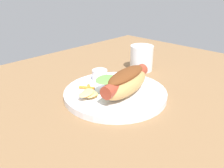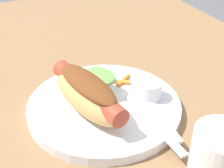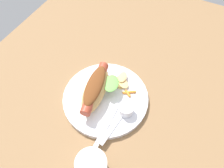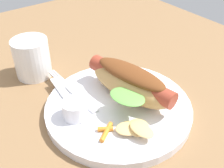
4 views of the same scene
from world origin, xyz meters
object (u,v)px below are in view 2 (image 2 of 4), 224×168
(sauce_ramekin, at_px, (150,90))
(carrot_garnish, at_px, (123,81))
(knife, at_px, (158,114))
(chips_pile, at_px, (99,76))
(fork, at_px, (152,122))
(plate, at_px, (104,106))
(hot_dog, at_px, (88,92))
(drinking_cup, at_px, (219,158))

(sauce_ramekin, distance_m, carrot_garnish, 0.06)
(knife, distance_m, chips_pile, 0.14)
(fork, distance_m, carrot_garnish, 0.12)
(fork, bearing_deg, plate, -151.29)
(sauce_ramekin, relative_size, knife, 0.30)
(hot_dog, distance_m, sauce_ramekin, 0.11)
(fork, height_order, carrot_garnish, carrot_garnish)
(knife, relative_size, carrot_garnish, 3.76)
(fork, bearing_deg, drinking_cup, 9.70)
(plate, distance_m, sauce_ramekin, 0.08)
(knife, bearing_deg, drinking_cup, 8.80)
(sauce_ramekin, distance_m, fork, 0.07)
(fork, relative_size, knife, 1.11)
(chips_pile, bearing_deg, drinking_cup, 10.52)
(knife, xyz_separation_m, carrot_garnish, (-0.11, -0.01, 0.00))
(chips_pile, relative_size, carrot_garnish, 1.79)
(hot_dog, xyz_separation_m, sauce_ramekin, (0.01, 0.10, -0.02))
(fork, xyz_separation_m, carrot_garnish, (-0.12, 0.01, 0.00))
(knife, height_order, drinking_cup, drinking_cup)
(fork, relative_size, drinking_cup, 1.93)
(hot_dog, bearing_deg, drinking_cup, 16.44)
(fork, bearing_deg, chips_pile, -171.55)
(plate, xyz_separation_m, knife, (0.06, 0.06, 0.01))
(knife, distance_m, drinking_cup, 0.13)
(plate, height_order, fork, fork)
(plate, distance_m, carrot_garnish, 0.07)
(chips_pile, height_order, drinking_cup, drinking_cup)
(knife, bearing_deg, carrot_garnish, -169.86)
(hot_dog, height_order, sauce_ramekin, hot_dog)
(carrot_garnish, relative_size, drinking_cup, 0.46)
(chips_pile, bearing_deg, hot_dog, -34.31)
(fork, bearing_deg, hot_dog, -135.86)
(fork, distance_m, drinking_cup, 0.12)
(hot_dog, height_order, knife, hot_dog)
(knife, bearing_deg, hot_dog, -116.58)
(hot_dog, bearing_deg, plate, 89.13)
(sauce_ramekin, height_order, drinking_cup, drinking_cup)
(plate, relative_size, sauce_ramekin, 6.14)
(hot_dog, distance_m, fork, 0.11)
(chips_pile, distance_m, drinking_cup, 0.27)
(sauce_ramekin, height_order, chips_pile, sauce_ramekin)
(carrot_garnish, bearing_deg, sauce_ramekin, 17.33)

